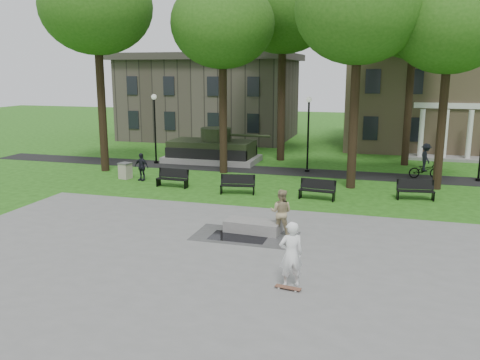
% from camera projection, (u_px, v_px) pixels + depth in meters
% --- Properties ---
extents(ground, '(120.00, 120.00, 0.00)m').
position_uv_depth(ground, '(248.00, 227.00, 20.86)').
color(ground, '#215012').
rests_on(ground, ground).
extents(plaza, '(22.00, 16.00, 0.02)m').
position_uv_depth(plaza, '(206.00, 272.00, 16.17)').
color(plaza, gray).
rests_on(plaza, ground).
extents(footpath, '(44.00, 2.60, 0.01)m').
position_uv_depth(footpath, '(298.00, 172.00, 32.12)').
color(footpath, black).
rests_on(footpath, ground).
extents(building_right, '(17.00, 12.00, 8.60)m').
position_uv_depth(building_right, '(450.00, 95.00, 41.58)').
color(building_right, '#9E8460').
rests_on(building_right, ground).
extents(building_left, '(15.00, 10.00, 7.20)m').
position_uv_depth(building_left, '(211.00, 100.00, 47.98)').
color(building_left, '#4C443D').
rests_on(building_left, ground).
extents(tree_0, '(6.80, 6.80, 12.97)m').
position_uv_depth(tree_0, '(96.00, 7.00, 30.48)').
color(tree_0, black).
rests_on(tree_0, ground).
extents(tree_1, '(6.20, 6.20, 11.63)m').
position_uv_depth(tree_1, '(223.00, 25.00, 30.05)').
color(tree_1, black).
rests_on(tree_1, ground).
extents(tree_2, '(6.60, 6.60, 12.16)m').
position_uv_depth(tree_2, '(359.00, 10.00, 25.90)').
color(tree_2, black).
rests_on(tree_2, ground).
extents(tree_3, '(6.00, 6.00, 11.19)m').
position_uv_depth(tree_3, '(450.00, 24.00, 25.76)').
color(tree_3, black).
rests_on(tree_3, ground).
extents(tree_4, '(7.20, 7.20, 13.50)m').
position_uv_depth(tree_4, '(283.00, 8.00, 34.22)').
color(tree_4, black).
rests_on(tree_4, ground).
extents(tree_5, '(6.40, 6.40, 12.44)m').
position_uv_depth(tree_5, '(415.00, 17.00, 32.51)').
color(tree_5, black).
rests_on(tree_5, ground).
extents(lamp_left, '(0.36, 0.36, 4.73)m').
position_uv_depth(lamp_left, '(155.00, 123.00, 34.56)').
color(lamp_left, black).
rests_on(lamp_left, ground).
extents(lamp_mid, '(0.36, 0.36, 4.73)m').
position_uv_depth(lamp_mid, '(308.00, 128.00, 31.67)').
color(lamp_mid, black).
rests_on(lamp_mid, ground).
extents(tank_monument, '(7.45, 3.40, 2.40)m').
position_uv_depth(tank_monument, '(213.00, 150.00, 35.59)').
color(tank_monument, gray).
rests_on(tank_monument, ground).
extents(puddle, '(2.20, 1.20, 0.00)m').
position_uv_depth(puddle, '(239.00, 237.00, 19.54)').
color(puddle, black).
rests_on(puddle, plaza).
extents(concrete_block, '(2.26, 1.14, 0.45)m').
position_uv_depth(concrete_block, '(253.00, 226.00, 20.16)').
color(concrete_block, gray).
rests_on(concrete_block, plaza).
extents(skateboard, '(0.80, 0.31, 0.07)m').
position_uv_depth(skateboard, '(288.00, 288.00, 14.86)').
color(skateboard, brown).
rests_on(skateboard, plaza).
extents(skateboarder, '(0.87, 0.75, 2.00)m').
position_uv_depth(skateboarder, '(291.00, 254.00, 14.90)').
color(skateboarder, white).
rests_on(skateboarder, plaza).
extents(friend_watching, '(0.91, 0.73, 1.81)m').
position_uv_depth(friend_watching, '(281.00, 212.00, 19.70)').
color(friend_watching, tan).
rests_on(friend_watching, plaza).
extents(pedestrian_walker, '(1.01, 0.59, 1.62)m').
position_uv_depth(pedestrian_walker, '(141.00, 167.00, 29.50)').
color(pedestrian_walker, black).
rests_on(pedestrian_walker, ground).
extents(cyclist, '(1.97, 1.17, 2.08)m').
position_uv_depth(cyclist, '(425.00, 164.00, 30.16)').
color(cyclist, black).
rests_on(cyclist, ground).
extents(park_bench_0, '(1.82, 0.62, 1.00)m').
position_uv_depth(park_bench_0, '(173.00, 178.00, 27.96)').
color(park_bench_0, black).
rests_on(park_bench_0, ground).
extents(park_bench_1, '(1.85, 0.83, 1.00)m').
position_uv_depth(park_bench_1, '(238.00, 184.00, 26.40)').
color(park_bench_1, black).
rests_on(park_bench_1, ground).
extents(park_bench_2, '(1.84, 0.72, 1.00)m').
position_uv_depth(park_bench_2, '(317.00, 189.00, 25.27)').
color(park_bench_2, black).
rests_on(park_bench_2, ground).
extents(park_bench_3, '(1.85, 0.78, 1.00)m').
position_uv_depth(park_bench_3, '(416.00, 189.00, 25.20)').
color(park_bench_3, black).
rests_on(park_bench_3, ground).
extents(trash_bin, '(0.78, 0.78, 0.96)m').
position_uv_depth(trash_bin, '(125.00, 171.00, 30.10)').
color(trash_bin, '#AD9F8F').
rests_on(trash_bin, ground).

